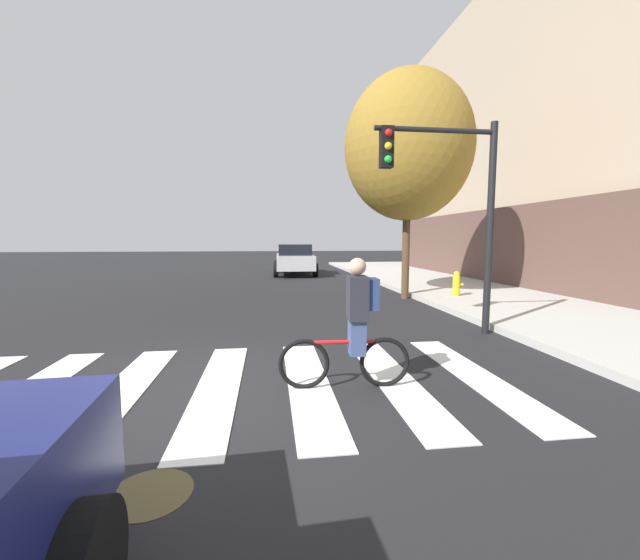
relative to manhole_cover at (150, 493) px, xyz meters
The scene contains 9 objects.
ground_plane 2.11m from the manhole_cover, 88.52° to the left, with size 120.00×120.00×0.00m, color black.
crosswalk_stripes 2.12m from the manhole_cover, 83.49° to the left, with size 7.65×3.58×0.01m.
manhole_cover is the anchor object (origin of this frame).
sedan_mid 18.57m from the manhole_cover, 82.86° to the left, with size 2.35×4.85×1.66m.
cyclist 2.87m from the manhole_cover, 43.32° to the left, with size 1.71×0.37×1.69m.
traffic_light_near 6.90m from the manhole_cover, 44.52° to the left, with size 2.47×0.28×4.20m.
fire_hydrant 10.94m from the manhole_cover, 51.75° to the left, with size 0.33×0.22×0.78m.
street_tree_near 11.67m from the manhole_cover, 60.02° to the left, with size 4.01×4.01×7.14m.
corner_building 23.07m from the manhole_cover, 37.98° to the left, with size 14.69×18.88×12.79m.
Camera 1 is at (0.87, -5.01, 1.92)m, focal length 21.82 mm.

